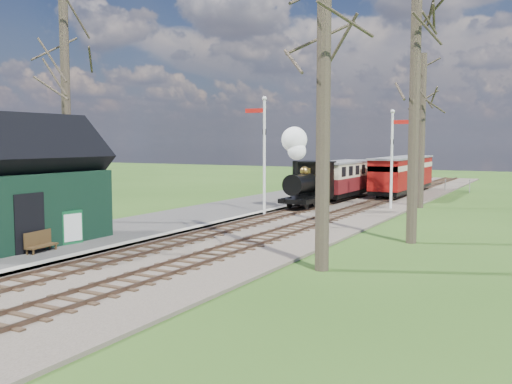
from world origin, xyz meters
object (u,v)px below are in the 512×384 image
at_px(semaphore_near, 263,147).
at_px(red_carriage_a, 393,176).
at_px(red_carriage_b, 412,172).
at_px(bench, 40,242).
at_px(station_shed, 22,187).
at_px(person, 102,220).
at_px(locomotive, 306,174).
at_px(semaphore_far, 393,151).
at_px(sign_board, 72,227).
at_px(coach, 343,178).

relative_size(semaphore_near, red_carriage_a, 1.18).
relative_size(red_carriage_b, bench, 4.17).
xyz_separation_m(station_shed, person, (1.10, 2.81, -1.47)).
bearing_deg(locomotive, red_carriage_a, 73.56).
xyz_separation_m(semaphore_far, person, (-7.57, -15.19, -2.55)).
distance_m(station_shed, semaphore_near, 12.58).
bearing_deg(red_carriage_b, semaphore_far, -81.71).
height_order(sign_board, person, sign_board).
distance_m(bench, person, 3.64).
distance_m(sign_board, person, 2.02).
relative_size(coach, person, 6.04).
bearing_deg(red_carriage_b, coach, -107.42).
bearing_deg(bench, coach, 83.45).
relative_size(station_shed, coach, 0.87).
height_order(semaphore_near, coach, semaphore_near).
bearing_deg(station_shed, locomotive, 74.84).
bearing_deg(station_shed, red_carriage_a, 74.38).
relative_size(station_shed, person, 5.26).
distance_m(coach, bench, 22.83).
relative_size(locomotive, red_carriage_a, 0.85).
bearing_deg(coach, red_carriage_a, 46.99).
bearing_deg(semaphore_far, locomotive, -153.54).
bearing_deg(person, bench, -148.11).
height_order(semaphore_near, sign_board, semaphore_near).
xyz_separation_m(semaphore_near, red_carriage_b, (3.37, 18.17, -2.08)).
relative_size(red_carriage_a, bench, 4.17).
relative_size(semaphore_near, bench, 4.91).
relative_size(red_carriage_b, sign_board, 4.33).
height_order(coach, red_carriage_a, red_carriage_a).
xyz_separation_m(locomotive, sign_board, (-2.74, -14.98, -1.27)).
relative_size(locomotive, red_carriage_b, 0.85).
distance_m(coach, red_carriage_b, 8.69).
distance_m(station_shed, person, 3.36).
bearing_deg(sign_board, semaphore_far, 67.46).
distance_m(semaphore_near, red_carriage_b, 18.60).
height_order(locomotive, red_carriage_a, locomotive).
height_order(semaphore_far, locomotive, semaphore_far).
distance_m(locomotive, bench, 16.86).
bearing_deg(coach, semaphore_near, -94.45).
height_order(locomotive, bench, locomotive).
distance_m(semaphore_near, sign_board, 11.68).
height_order(semaphore_far, red_carriage_a, semaphore_far).
distance_m(station_shed, semaphore_far, 20.01).
xyz_separation_m(locomotive, red_carriage_a, (2.61, 8.85, -0.54)).
bearing_deg(red_carriage_a, person, -104.85).
relative_size(station_shed, bench, 4.98).
distance_m(sign_board, bench, 1.64).
xyz_separation_m(station_shed, semaphore_near, (3.53, 12.00, 1.35)).
xyz_separation_m(red_carriage_b, person, (-5.80, -27.36, -0.74)).
xyz_separation_m(station_shed, coach, (4.30, 21.88, -0.74)).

